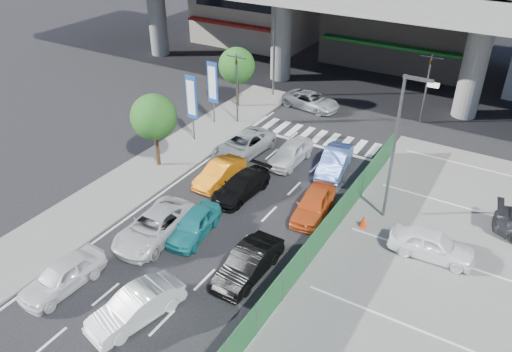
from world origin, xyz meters
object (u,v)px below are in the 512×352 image
Objects in this scene: traffic_light_left at (237,72)px; sedan_white_mid_left at (155,226)px; signboard_near at (192,99)px; taxi_orange_left at (220,173)px; hatch_black_mid_right at (249,263)px; traffic_cone at (364,221)px; traffic_light_right at (429,72)px; street_lamp_right at (399,138)px; street_lamp_left at (276,39)px; parked_sedan_white at (432,244)px; tree_far at (237,66)px; van_white_back_left at (63,275)px; taxi_orange_right at (314,204)px; signboard_far at (213,84)px; kei_truck_front_right at (335,161)px; tree_near at (154,117)px; sedan_white_front_mid at (290,153)px; hatch_white_back_mid at (136,307)px; crossing_wagon_silver at (311,101)px; taxi_teal_mid at (194,225)px; wagon_silver_front_left at (243,145)px; sedan_black_mid at (241,186)px.

traffic_light_left is 14.62m from sedan_white_mid_left.
signboard_near reaches higher than taxi_orange_left.
hatch_black_mid_right is 5.39× the size of traffic_cone.
street_lamp_right is at bearing -82.66° from traffic_light_right.
traffic_light_left is at bearing -88.80° from street_lamp_left.
parked_sedan_white is (16.24, -8.09, -3.19)m from traffic_light_left.
tree_far is 21.69m from van_white_back_left.
parked_sedan_white is at bearing -73.27° from traffic_light_right.
taxi_orange_right is (6.05, 5.90, 0.00)m from sedan_white_mid_left.
traffic_cone is at bearing -1.69° from taxi_orange_right.
kei_truck_front_right is at bearing -10.05° from signboard_far.
tree_near is at bearing -129.81° from traffic_light_right.
street_lamp_right reaches higher than tree_far.
taxi_orange_left is (0.92, 10.97, -0.05)m from van_white_back_left.
signboard_near is 0.98× the size of tree_near.
signboard_far is at bearing 164.32° from sedan_white_front_mid.
tree_near reaches higher than signboard_far.
taxi_orange_right is 5.87m from sedan_white_front_mid.
taxi_orange_left is at bearing -179.60° from traffic_cone.
hatch_white_back_mid reaches higher than taxi_orange_left.
hatch_black_mid_right is 19.78m from crossing_wagon_silver.
van_white_back_left is at bearing -131.21° from taxi_orange_right.
traffic_cone is at bearing 1.77° from taxi_orange_left.
taxi_teal_mid is 10.34m from kei_truck_front_right.
taxi_orange_right is (-1.82, -14.83, -3.25)m from traffic_light_right.
van_white_back_left is 11.00m from taxi_orange_left.
parked_sedan_white is (9.46, 10.24, 0.06)m from hatch_white_back_mid.
signboard_near is 1.16× the size of taxi_orange_right.
tree_near is 14.19m from crossing_wagon_silver.
taxi_orange_right is (7.18, 10.75, 0.00)m from van_white_back_left.
hatch_white_back_mid is 12.26m from traffic_cone.
traffic_light_left reaches higher than parked_sedan_white.
crossing_wagon_silver is (-0.28, 18.96, -0.05)m from sedan_white_mid_left.
hatch_white_back_mid is 1.03× the size of taxi_orange_right.
street_lamp_right is 2.10× the size of taxi_teal_mid.
traffic_light_left is 9.05m from taxi_orange_left.
wagon_silver_front_left is (3.10, -9.92, -4.08)m from street_lamp_left.
sedan_black_mid is at bearing -175.17° from traffic_cone.
sedan_white_front_mid is 0.97× the size of kei_truck_front_right.
street_lamp_left reaches higher than kei_truck_front_right.
sedan_white_mid_left reaches higher than taxi_teal_mid.
traffic_light_left is at bearing 155.84° from street_lamp_right.
sedan_black_mid is 4.41m from taxi_orange_right.
signboard_near is 3.03m from signboard_far.
street_lamp_left is at bearing 116.77° from hatch_black_mid_right.
sedan_white_mid_left is 1.23× the size of taxi_orange_right.
tree_far is 1.24× the size of taxi_orange_left.
street_lamp_right reaches higher than van_white_back_left.
taxi_orange_left is 12.84m from crossing_wagon_silver.
van_white_back_left is (2.83, -24.58, -4.08)m from street_lamp_left.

